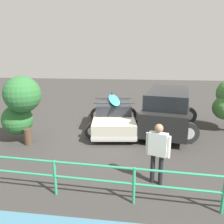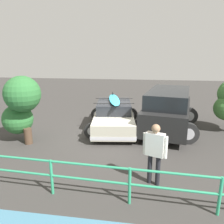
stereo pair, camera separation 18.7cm
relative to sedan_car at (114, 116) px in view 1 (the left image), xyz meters
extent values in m
cube|color=#383533|center=(0.00, 0.76, -0.62)|extent=(44.00, 44.00, 0.02)
cube|color=#B7B29E|center=(-0.01, 0.04, -0.12)|extent=(2.23, 4.38, 0.60)
cube|color=#23262B|center=(0.02, -0.13, 0.41)|extent=(1.75, 2.19, 0.46)
cube|color=silver|center=(-0.27, 2.08, -0.30)|extent=(1.75, 0.32, 0.14)
cube|color=silver|center=(0.26, -2.00, -0.30)|extent=(1.75, 0.32, 0.14)
cylinder|color=black|center=(-1.04, 1.22, -0.27)|extent=(0.67, 0.18, 0.67)
cylinder|color=#B7B7BC|center=(-1.04, 1.22, -0.27)|extent=(0.37, 0.19, 0.37)
cylinder|color=black|center=(0.70, 1.44, -0.27)|extent=(0.67, 0.18, 0.67)
cylinder|color=#B7B7BC|center=(0.70, 1.44, -0.27)|extent=(0.37, 0.19, 0.37)
cylinder|color=black|center=(-0.71, -1.36, -0.27)|extent=(0.67, 0.18, 0.67)
cylinder|color=#B7B7BC|center=(-0.71, -1.36, -0.27)|extent=(0.37, 0.19, 0.37)
cylinder|color=black|center=(1.03, -1.14, -0.27)|extent=(0.67, 0.18, 0.67)
cylinder|color=#B7B7BC|center=(1.03, -1.14, -0.27)|extent=(0.37, 0.19, 0.37)
cylinder|color=black|center=(-0.05, 0.42, 0.68)|extent=(1.79, 0.26, 0.03)
cylinder|color=black|center=(0.09, -0.67, 0.68)|extent=(1.79, 0.26, 0.03)
ellipsoid|color=#33B7D6|center=(0.01, -0.17, 0.74)|extent=(1.02, 2.79, 0.09)
cone|color=black|center=(0.24, -1.25, 0.86)|extent=(0.10, 0.10, 0.14)
cube|color=black|center=(-2.44, -0.08, 0.15)|extent=(2.63, 4.71, 0.96)
cube|color=black|center=(-2.44, -0.08, 0.94)|extent=(2.30, 3.73, 0.62)
cylinder|color=black|center=(-2.89, -2.36, 0.25)|extent=(0.77, 0.32, 0.75)
cylinder|color=black|center=(-3.08, 1.41, -0.19)|extent=(0.84, 0.22, 0.84)
cylinder|color=#B7B7BC|center=(-3.08, 1.41, -0.19)|extent=(0.46, 0.23, 0.46)
cylinder|color=black|center=(-1.28, 1.05, -0.19)|extent=(0.84, 0.22, 0.84)
cylinder|color=#B7B7BC|center=(-1.28, 1.05, -0.19)|extent=(0.46, 0.23, 0.46)
cylinder|color=black|center=(-3.60, -1.21, -0.19)|extent=(0.84, 0.22, 0.84)
cylinder|color=#B7B7BC|center=(-3.60, -1.21, -0.19)|extent=(0.46, 0.23, 0.46)
cylinder|color=black|center=(-1.80, -1.56, -0.19)|extent=(0.84, 0.22, 0.84)
cylinder|color=#B7B7BC|center=(-1.80, -1.56, -0.19)|extent=(0.46, 0.23, 0.46)
cylinder|color=black|center=(-1.78, 4.44, -0.20)|extent=(0.12, 0.12, 0.82)
cylinder|color=black|center=(-1.57, 4.36, -0.20)|extent=(0.12, 0.12, 0.82)
cube|color=silver|center=(-1.68, 4.40, 0.52)|extent=(0.51, 0.34, 0.62)
sphere|color=#9E7556|center=(-1.68, 4.40, 0.95)|extent=(0.22, 0.22, 0.22)
cylinder|color=silver|center=(-1.94, 4.50, 0.49)|extent=(0.09, 0.09, 0.58)
cylinder|color=silver|center=(-1.41, 4.30, 0.49)|extent=(0.09, 0.09, 0.58)
cylinder|color=#2D9366|center=(-3.02, 5.41, -0.15)|extent=(0.07, 0.07, 0.91)
cylinder|color=#2D9366|center=(-1.10, 5.31, -0.15)|extent=(0.07, 0.07, 0.91)
cylinder|color=#2D9366|center=(0.81, 5.22, -0.15)|extent=(0.07, 0.07, 0.91)
cylinder|color=#2D9366|center=(-1.10, 5.31, 0.28)|extent=(7.65, 0.44, 0.06)
cylinder|color=#2D9366|center=(-1.10, 5.31, -0.11)|extent=(7.65, 0.44, 0.06)
cylinder|color=#4C3828|center=(3.03, 2.33, -0.30)|extent=(0.30, 0.30, 0.62)
sphere|color=#2D6B33|center=(3.10, 2.27, 1.35)|extent=(1.03, 1.03, 1.03)
sphere|color=#2D6B33|center=(3.57, 2.05, 0.28)|extent=(1.19, 1.19, 1.19)
sphere|color=#2D6B33|center=(3.07, 2.35, 1.35)|extent=(1.33, 1.33, 1.33)
sphere|color=#2D6B33|center=(3.29, 1.85, 1.09)|extent=(1.08, 1.08, 1.08)
camera|label=1|loc=(-1.16, 9.72, 2.74)|focal=35.00mm
camera|label=2|loc=(-1.35, 9.70, 2.74)|focal=35.00mm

